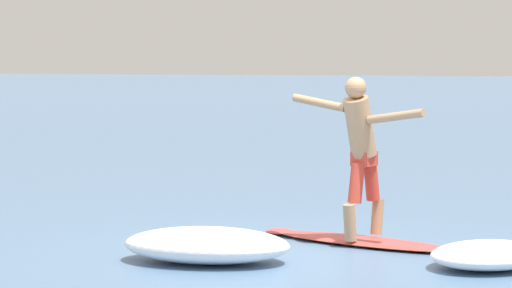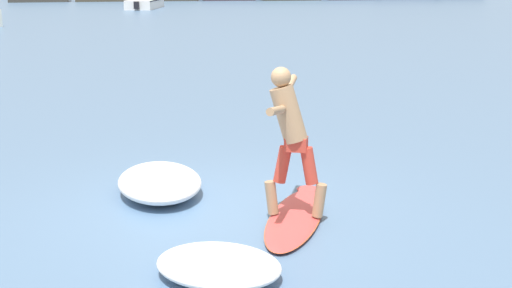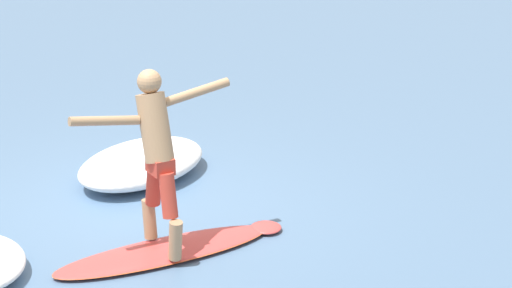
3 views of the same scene
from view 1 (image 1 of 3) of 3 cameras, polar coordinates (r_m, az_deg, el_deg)
The scene contains 5 objects.
ground_plane at distance 12.72m, azimuth 1.94°, elevation -5.23°, with size 200.00×200.00×0.00m, color #54769D.
surfboard at distance 13.46m, azimuth 4.93°, elevation -4.55°, with size 1.42×2.46×0.21m.
surfer at distance 13.25m, azimuth 4.94°, elevation 0.03°, with size 0.88×1.59×1.78m.
wave_foam_at_tail at distance 12.25m, azimuth -2.33°, elevation -4.77°, with size 1.16×1.74×0.35m.
wave_foam_at_nose at distance 12.15m, azimuth 10.90°, elevation -5.14°, with size 1.63×1.57×0.26m.
Camera 1 is at (-12.18, -3.02, 2.11)m, focal length 85.00 mm.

